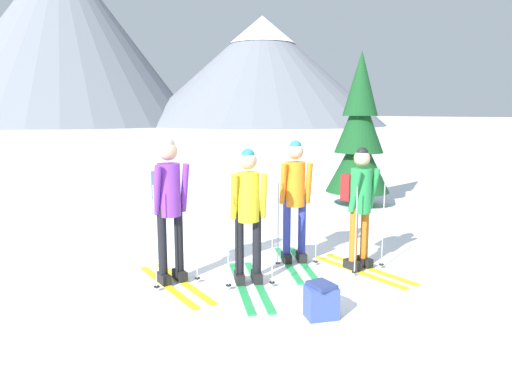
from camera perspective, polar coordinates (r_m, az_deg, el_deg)
name	(u,v)px	position (r m, az deg, el deg)	size (l,w,h in m)	color
ground_plane	(264,272)	(6.45, 1.03, -9.63)	(400.00, 400.00, 0.00)	white
skier_in_purple	(169,202)	(5.89, -10.49, -1.15)	(0.61, 1.68, 1.83)	yellow
skier_in_yellow	(248,209)	(5.79, -0.99, -2.10)	(0.88, 1.75, 1.70)	green
skier_in_orange	(295,194)	(6.62, 4.70, -0.30)	(0.86, 1.59, 1.75)	green
skier_in_green	(360,202)	(6.48, 12.45, -1.16)	(0.61, 1.61, 1.68)	yellow
pine_tree_near	(359,137)	(10.93, 12.38, 6.57)	(1.44, 1.44, 3.47)	#51381E
backpack_on_snow_front	(321,301)	(5.09, 7.91, -12.91)	(0.37, 0.32, 0.38)	#384C99
mountain_ridge_distant	(12,52)	(83.87, -27.42, 14.84)	(103.86, 63.87, 28.40)	slate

